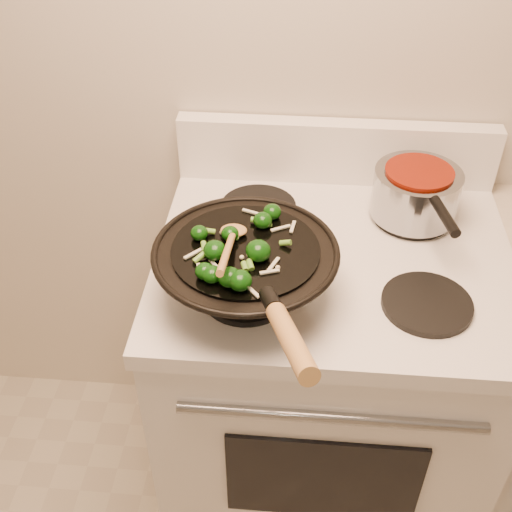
{
  "coord_description": "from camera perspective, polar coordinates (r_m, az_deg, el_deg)",
  "views": [
    {
      "loc": [
        -0.15,
        0.08,
        1.81
      ],
      "look_at": [
        -0.23,
        1.03,
        1.02
      ],
      "focal_mm": 45.0,
      "sensor_mm": 36.0,
      "label": 1
    }
  ],
  "objects": [
    {
      "name": "stove",
      "position": [
        1.73,
        5.83,
        -11.29
      ],
      "size": [
        0.78,
        0.67,
        1.08
      ],
      "color": "white",
      "rests_on": "ground"
    },
    {
      "name": "wok",
      "position": [
        1.25,
        -0.87,
        -1.18
      ],
      "size": [
        0.36,
        0.59,
        0.24
      ],
      "color": "black",
      "rests_on": "stove"
    },
    {
      "name": "stirfry",
      "position": [
        1.19,
        -1.66,
        0.37
      ],
      "size": [
        0.21,
        0.26,
        0.04
      ],
      "color": "#0B3608",
      "rests_on": "wok"
    },
    {
      "name": "wooden_spoon",
      "position": [
        1.19,
        -2.32,
        1.28
      ],
      "size": [
        0.05,
        0.24,
        0.09
      ],
      "color": "#AD7C44",
      "rests_on": "wok"
    },
    {
      "name": "saucepan",
      "position": [
        1.51,
        14.04,
        5.49
      ],
      "size": [
        0.2,
        0.31,
        0.12
      ],
      "color": "gray",
      "rests_on": "stove"
    }
  ]
}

